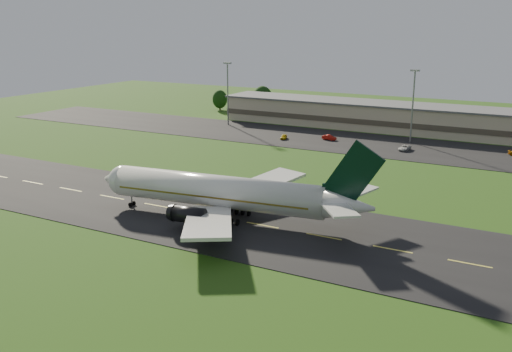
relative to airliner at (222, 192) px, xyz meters
The scene contains 10 objects.
ground 9.18m from the airliner, ahead, with size 360.00×360.00×0.00m, color #1E4711.
taxiway 9.16m from the airliner, ahead, with size 220.00×30.00×0.10m, color black.
apron 72.47m from the airliner, 83.72° to the left, with size 260.00×30.00×0.10m, color black.
airliner is the anchor object (origin of this frame).
terminal 97.14m from the airliner, 81.53° to the left, with size 145.00×16.00×8.40m.
light_mast_west 93.09m from the airliner, 120.52° to the left, with size 2.40×1.20×20.35m.
light_mast_centre 81.33m from the airliner, 80.82° to the left, with size 2.40×1.20×20.35m.
service_vehicle_a 70.12m from the airliner, 107.00° to the left, with size 1.53×3.81×1.30m, color #D8B90C.
service_vehicle_b 72.58m from the airliner, 96.64° to the left, with size 1.49×4.26×1.40m, color #A9120B.
service_vehicle_c 70.15m from the airliner, 78.29° to the left, with size 2.24×4.86×1.35m, color silver.
Camera 1 is at (41.77, -79.46, 33.01)m, focal length 40.00 mm.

